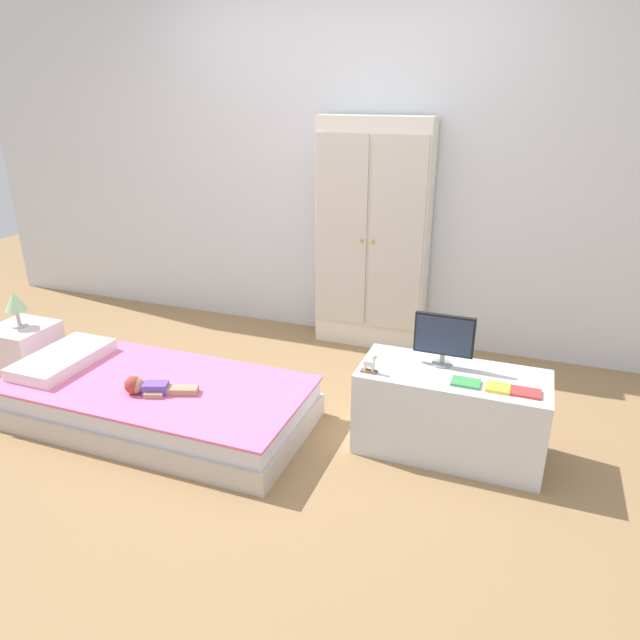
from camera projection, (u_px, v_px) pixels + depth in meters
ground_plane at (254, 435)px, 3.18m from camera, size 10.00×10.00×0.02m
back_wall at (347, 152)px, 4.04m from camera, size 6.40×0.05×2.70m
bed at (158, 402)px, 3.26m from camera, size 1.70×0.81×0.25m
pillow at (63, 359)px, 3.41m from camera, size 0.32×0.58×0.07m
doll at (147, 387)px, 3.09m from camera, size 0.38×0.20×0.10m
nightstand at (25, 352)px, 3.74m from camera, size 0.36×0.36×0.36m
table_lamp at (15, 303)px, 3.62m from camera, size 0.13×0.13×0.23m
wardrobe at (372, 236)px, 4.03m from camera, size 0.78×0.25×1.61m
tv_stand at (450, 412)px, 2.95m from camera, size 0.94×0.42×0.45m
tv_monitor at (444, 337)px, 2.89m from camera, size 0.30×0.10×0.27m
rocking_horse_toy at (370, 364)px, 2.86m from camera, size 0.08×0.04×0.10m
book_green at (466, 382)px, 2.76m from camera, size 0.14×0.09×0.01m
book_yellow at (498, 388)px, 2.71m from camera, size 0.11×0.10×0.02m
book_red at (526, 392)px, 2.67m from camera, size 0.14×0.09×0.01m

